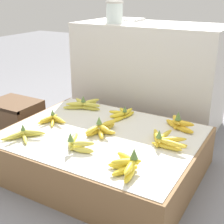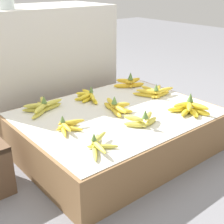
{
  "view_description": "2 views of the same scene",
  "coord_description": "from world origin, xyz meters",
  "px_view_note": "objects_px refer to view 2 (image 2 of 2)",
  "views": [
    {
      "loc": [
        0.86,
        -1.37,
        1.01
      ],
      "look_at": [
        -0.0,
        0.12,
        0.33
      ],
      "focal_mm": 50.0,
      "sensor_mm": 36.0,
      "label": 1
    },
    {
      "loc": [
        -1.07,
        -1.26,
        0.95
      ],
      "look_at": [
        -0.04,
        -0.0,
        0.25
      ],
      "focal_mm": 50.0,
      "sensor_mm": 36.0,
      "label": 2
    }
  ],
  "objects_px": {
    "banana_bunch_back_midleft": "(88,96)",
    "banana_bunch_back_midright": "(129,83)",
    "banana_bunch_middle_midleft": "(117,107)",
    "banana_bunch_middle_midright": "(154,92)",
    "banana_bunch_middle_left": "(67,126)",
    "banana_bunch_front_midright": "(190,108)",
    "banana_bunch_back_left": "(43,106)",
    "banana_bunch_front_midleft": "(142,120)",
    "banana_bunch_front_left": "(98,144)"
  },
  "relations": [
    {
      "from": "banana_bunch_front_midright",
      "to": "banana_bunch_middle_left",
      "type": "relative_size",
      "value": 1.27
    },
    {
      "from": "banana_bunch_back_midleft",
      "to": "banana_bunch_back_left",
      "type": "bearing_deg",
      "value": 176.77
    },
    {
      "from": "banana_bunch_back_left",
      "to": "banana_bunch_back_midright",
      "type": "distance_m",
      "value": 0.68
    },
    {
      "from": "banana_bunch_front_left",
      "to": "banana_bunch_front_midright",
      "type": "relative_size",
      "value": 0.98
    },
    {
      "from": "banana_bunch_middle_left",
      "to": "banana_bunch_back_midleft",
      "type": "distance_m",
      "value": 0.44
    },
    {
      "from": "banana_bunch_middle_midright",
      "to": "banana_bunch_back_midleft",
      "type": "xyz_separation_m",
      "value": [
        -0.38,
        0.22,
        -0.0
      ]
    },
    {
      "from": "banana_bunch_front_midleft",
      "to": "banana_bunch_middle_midleft",
      "type": "distance_m",
      "value": 0.22
    },
    {
      "from": "banana_bunch_front_left",
      "to": "banana_bunch_back_left",
      "type": "bearing_deg",
      "value": 88.02
    },
    {
      "from": "banana_bunch_middle_left",
      "to": "banana_bunch_back_left",
      "type": "distance_m",
      "value": 0.3
    },
    {
      "from": "banana_bunch_back_midright",
      "to": "banana_bunch_front_left",
      "type": "bearing_deg",
      "value": -141.71
    },
    {
      "from": "banana_bunch_front_left",
      "to": "banana_bunch_back_midright",
      "type": "height_order",
      "value": "banana_bunch_back_midright"
    },
    {
      "from": "banana_bunch_back_midright",
      "to": "banana_bunch_back_left",
      "type": "bearing_deg",
      "value": -179.95
    },
    {
      "from": "banana_bunch_middle_left",
      "to": "banana_bunch_middle_midleft",
      "type": "bearing_deg",
      "value": 3.2
    },
    {
      "from": "banana_bunch_front_midright",
      "to": "banana_bunch_back_midleft",
      "type": "bearing_deg",
      "value": 120.59
    },
    {
      "from": "banana_bunch_middle_left",
      "to": "banana_bunch_middle_midright",
      "type": "bearing_deg",
      "value": 5.3
    },
    {
      "from": "banana_bunch_front_midleft",
      "to": "banana_bunch_back_left",
      "type": "distance_m",
      "value": 0.59
    },
    {
      "from": "banana_bunch_middle_left",
      "to": "banana_bunch_back_midright",
      "type": "bearing_deg",
      "value": 23.3
    },
    {
      "from": "banana_bunch_middle_midright",
      "to": "banana_bunch_front_midright",
      "type": "bearing_deg",
      "value": -99.42
    },
    {
      "from": "banana_bunch_front_midleft",
      "to": "banana_bunch_front_midright",
      "type": "distance_m",
      "value": 0.33
    },
    {
      "from": "banana_bunch_middle_left",
      "to": "banana_bunch_front_left",
      "type": "bearing_deg",
      "value": -88.96
    },
    {
      "from": "banana_bunch_middle_midleft",
      "to": "banana_bunch_middle_midright",
      "type": "xyz_separation_m",
      "value": [
        0.36,
        0.05,
        -0.0
      ]
    },
    {
      "from": "banana_bunch_back_midright",
      "to": "banana_bunch_back_midleft",
      "type": "bearing_deg",
      "value": -177.26
    },
    {
      "from": "banana_bunch_middle_midright",
      "to": "banana_bunch_back_midleft",
      "type": "bearing_deg",
      "value": 149.71
    },
    {
      "from": "banana_bunch_front_midright",
      "to": "banana_bunch_middle_midright",
      "type": "distance_m",
      "value": 0.33
    },
    {
      "from": "banana_bunch_middle_midright",
      "to": "banana_bunch_back_midright",
      "type": "relative_size",
      "value": 1.14
    },
    {
      "from": "banana_bunch_front_midleft",
      "to": "banana_bunch_back_left",
      "type": "xyz_separation_m",
      "value": [
        -0.31,
        0.5,
        -0.0
      ]
    },
    {
      "from": "banana_bunch_back_left",
      "to": "banana_bunch_back_midright",
      "type": "xyz_separation_m",
      "value": [
        0.68,
        0.0,
        0.0
      ]
    },
    {
      "from": "banana_bunch_back_midleft",
      "to": "banana_bunch_back_midright",
      "type": "relative_size",
      "value": 1.06
    },
    {
      "from": "banana_bunch_front_midleft",
      "to": "banana_bunch_back_midleft",
      "type": "bearing_deg",
      "value": 90.08
    },
    {
      "from": "banana_bunch_back_left",
      "to": "banana_bunch_front_midleft",
      "type": "bearing_deg",
      "value": -58.62
    },
    {
      "from": "banana_bunch_back_midright",
      "to": "banana_bunch_middle_midleft",
      "type": "bearing_deg",
      "value": -141.74
    },
    {
      "from": "banana_bunch_middle_midright",
      "to": "banana_bunch_back_left",
      "type": "height_order",
      "value": "same"
    },
    {
      "from": "banana_bunch_back_midleft",
      "to": "banana_bunch_middle_midright",
      "type": "bearing_deg",
      "value": -30.29
    },
    {
      "from": "banana_bunch_middle_left",
      "to": "banana_bunch_middle_midright",
      "type": "distance_m",
      "value": 0.71
    },
    {
      "from": "banana_bunch_front_midright",
      "to": "banana_bunch_back_left",
      "type": "relative_size",
      "value": 0.84
    },
    {
      "from": "banana_bunch_middle_left",
      "to": "banana_bunch_middle_midleft",
      "type": "relative_size",
      "value": 0.68
    },
    {
      "from": "banana_bunch_middle_midleft",
      "to": "banana_bunch_back_midleft",
      "type": "distance_m",
      "value": 0.27
    },
    {
      "from": "banana_bunch_middle_midleft",
      "to": "banana_bunch_back_midleft",
      "type": "xyz_separation_m",
      "value": [
        -0.01,
        0.27,
        -0.01
      ]
    },
    {
      "from": "banana_bunch_front_midright",
      "to": "banana_bunch_middle_midright",
      "type": "relative_size",
      "value": 0.87
    },
    {
      "from": "banana_bunch_back_midleft",
      "to": "banana_bunch_back_midright",
      "type": "distance_m",
      "value": 0.37
    },
    {
      "from": "banana_bunch_middle_left",
      "to": "banana_bunch_middle_midright",
      "type": "xyz_separation_m",
      "value": [
        0.71,
        0.07,
        0.0
      ]
    },
    {
      "from": "banana_bunch_front_left",
      "to": "banana_bunch_front_midright",
      "type": "xyz_separation_m",
      "value": [
        0.65,
        -0.01,
        0.01
      ]
    },
    {
      "from": "banana_bunch_middle_left",
      "to": "banana_bunch_middle_midleft",
      "type": "height_order",
      "value": "banana_bunch_middle_midleft"
    },
    {
      "from": "banana_bunch_middle_midleft",
      "to": "banana_bunch_back_midright",
      "type": "height_order",
      "value": "banana_bunch_back_midright"
    },
    {
      "from": "banana_bunch_middle_midright",
      "to": "banana_bunch_back_left",
      "type": "xyz_separation_m",
      "value": [
        -0.68,
        0.24,
        0.0
      ]
    },
    {
      "from": "banana_bunch_middle_midleft",
      "to": "banana_bunch_back_left",
      "type": "distance_m",
      "value": 0.43
    },
    {
      "from": "banana_bunch_front_left",
      "to": "banana_bunch_back_midright",
      "type": "relative_size",
      "value": 0.97
    },
    {
      "from": "banana_bunch_back_midleft",
      "to": "banana_bunch_back_midright",
      "type": "xyz_separation_m",
      "value": [
        0.37,
        0.02,
        0.01
      ]
    },
    {
      "from": "banana_bunch_middle_midleft",
      "to": "banana_bunch_middle_midright",
      "type": "height_order",
      "value": "banana_bunch_middle_midleft"
    },
    {
      "from": "banana_bunch_front_left",
      "to": "banana_bunch_middle_midright",
      "type": "xyz_separation_m",
      "value": [
        0.7,
        0.31,
        0.0
      ]
    }
  ]
}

